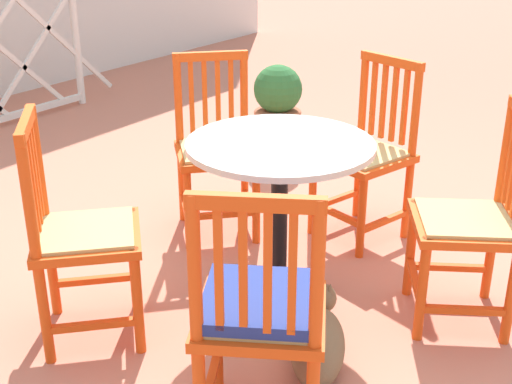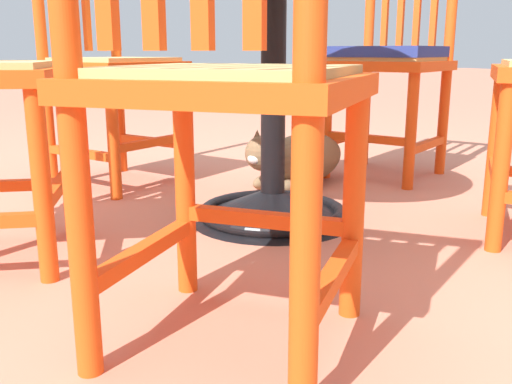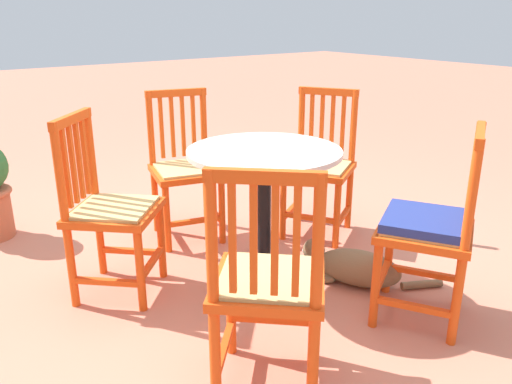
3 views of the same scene
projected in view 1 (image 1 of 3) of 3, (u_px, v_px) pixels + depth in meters
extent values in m
plane|color=#C6755B|center=(286.00, 287.00, 3.14)|extent=(24.00, 24.00, 0.00)
cylinder|color=silver|center=(74.00, 23.00, 5.63)|extent=(0.06, 0.06, 1.34)
cube|color=silver|center=(48.00, 28.00, 5.43)|extent=(1.21, 0.02, 1.21)
cube|color=silver|center=(48.00, 28.00, 5.43)|extent=(1.21, 0.02, 1.21)
cone|color=black|center=(278.00, 289.00, 3.03)|extent=(0.48, 0.48, 0.10)
torus|color=black|center=(278.00, 294.00, 3.04)|extent=(0.44, 0.44, 0.04)
cylinder|color=black|center=(279.00, 223.00, 2.90)|extent=(0.07, 0.07, 0.66)
cylinder|color=black|center=(280.00, 152.00, 2.77)|extent=(0.20, 0.20, 0.04)
cylinder|color=beige|center=(280.00, 145.00, 2.76)|extent=(0.76, 0.76, 0.02)
cylinder|color=#E04C14|center=(135.00, 259.00, 2.92)|extent=(0.04, 0.04, 0.45)
cylinder|color=#E04C14|center=(137.00, 301.00, 2.61)|extent=(0.04, 0.04, 0.45)
cylinder|color=#E04C14|center=(45.00, 216.00, 2.77)|extent=(0.04, 0.04, 0.91)
cylinder|color=#E04C14|center=(36.00, 256.00, 2.46)|extent=(0.04, 0.04, 0.91)
cube|color=#E04C14|center=(95.00, 280.00, 2.92)|extent=(0.27, 0.25, 0.03)
cube|color=#E04C14|center=(93.00, 325.00, 2.62)|extent=(0.27, 0.25, 0.03)
cube|color=#E04C14|center=(137.00, 291.00, 2.79)|extent=(0.25, 0.27, 0.03)
cube|color=#E04C14|center=(87.00, 236.00, 2.65)|extent=(0.57, 0.57, 0.04)
cube|color=tan|center=(87.00, 231.00, 2.64)|extent=(0.49, 0.49, 0.02)
cube|color=#E04C14|center=(36.00, 169.00, 2.62)|extent=(0.03, 0.03, 0.39)
cube|color=#E04C14|center=(34.00, 176.00, 2.56)|extent=(0.03, 0.03, 0.39)
cube|color=#E04C14|center=(32.00, 183.00, 2.50)|extent=(0.03, 0.03, 0.39)
cube|color=#E04C14|center=(30.00, 190.00, 2.43)|extent=(0.03, 0.03, 0.39)
cube|color=#E04C14|center=(26.00, 124.00, 2.44)|extent=(0.28, 0.30, 0.04)
cylinder|color=#E04C14|center=(217.00, 335.00, 2.41)|extent=(0.04, 0.04, 0.45)
cylinder|color=#E04C14|center=(315.00, 341.00, 2.38)|extent=(0.04, 0.04, 0.45)
cylinder|color=#E04C14|center=(197.00, 337.00, 2.01)|extent=(0.04, 0.04, 0.91)
cylinder|color=#E04C14|center=(315.00, 344.00, 1.98)|extent=(0.04, 0.04, 0.91)
cube|color=#E04C14|center=(265.00, 351.00, 2.42)|extent=(0.20, 0.31, 0.03)
cube|color=#E04C14|center=(261.00, 314.00, 2.16)|extent=(0.55, 0.55, 0.04)
cube|color=tan|center=(261.00, 308.00, 2.15)|extent=(0.48, 0.48, 0.02)
cube|color=#E04C14|center=(219.00, 270.00, 1.92)|extent=(0.03, 0.03, 0.39)
cube|color=#E04C14|center=(243.00, 272.00, 1.91)|extent=(0.03, 0.03, 0.39)
cube|color=#E04C14|center=(268.00, 273.00, 1.90)|extent=(0.03, 0.03, 0.39)
cube|color=#E04C14|center=(292.00, 274.00, 1.90)|extent=(0.03, 0.03, 0.39)
cube|color=#E04C14|center=(255.00, 203.00, 1.82)|extent=(0.22, 0.34, 0.04)
cube|color=navy|center=(261.00, 300.00, 2.14)|extent=(0.49, 0.49, 0.04)
cylinder|color=#E04C14|center=(422.00, 290.00, 2.69)|extent=(0.04, 0.04, 0.45)
cylinder|color=#E04C14|center=(411.00, 249.00, 3.00)|extent=(0.04, 0.04, 0.45)
cylinder|color=#E04C14|center=(498.00, 203.00, 2.89)|extent=(0.04, 0.04, 0.91)
cube|color=#E04C14|center=(464.00, 310.00, 2.71)|extent=(0.20, 0.30, 0.03)
cube|color=#E04C14|center=(449.00, 267.00, 3.02)|extent=(0.20, 0.30, 0.03)
cube|color=#E04C14|center=(415.00, 280.00, 2.87)|extent=(0.30, 0.20, 0.03)
cube|color=#E04C14|center=(464.00, 224.00, 2.75)|extent=(0.55, 0.55, 0.04)
cube|color=tan|center=(465.00, 219.00, 2.74)|extent=(0.48, 0.48, 0.02)
cube|color=#E04C14|center=(510.00, 158.00, 2.73)|extent=(0.03, 0.03, 0.39)
cylinder|color=#E04C14|center=(362.00, 215.00, 3.31)|extent=(0.04, 0.04, 0.45)
cylinder|color=#E04C14|center=(313.00, 193.00, 3.56)|extent=(0.04, 0.04, 0.45)
cylinder|color=#E04C14|center=(412.00, 154.00, 3.42)|extent=(0.04, 0.04, 0.91)
cylinder|color=#E04C14|center=(361.00, 137.00, 3.66)|extent=(0.04, 0.04, 0.91)
cube|color=#E04C14|center=(384.00, 221.00, 3.45)|extent=(0.34, 0.11, 0.03)
cube|color=#E04C14|center=(335.00, 200.00, 3.69)|extent=(0.34, 0.11, 0.03)
cube|color=#E04C14|center=(336.00, 214.00, 3.46)|extent=(0.11, 0.34, 0.03)
cube|color=#E04C14|center=(362.00, 157.00, 3.45)|extent=(0.49, 0.49, 0.04)
cube|color=tan|center=(363.00, 153.00, 3.44)|extent=(0.43, 0.43, 0.02)
cube|color=#E04C14|center=(405.00, 107.00, 3.38)|extent=(0.03, 0.03, 0.39)
cube|color=#E04C14|center=(394.00, 104.00, 3.43)|extent=(0.03, 0.03, 0.39)
cube|color=#E04C14|center=(383.00, 101.00, 3.48)|extent=(0.03, 0.03, 0.39)
cube|color=#E04C14|center=(373.00, 98.00, 3.52)|extent=(0.03, 0.03, 0.39)
cube|color=#E04C14|center=(392.00, 61.00, 3.37)|extent=(0.13, 0.38, 0.04)
cylinder|color=#E04C14|center=(256.00, 202.00, 3.45)|extent=(0.04, 0.04, 0.45)
cylinder|color=#E04C14|center=(188.00, 207.00, 3.40)|extent=(0.04, 0.04, 0.45)
cylinder|color=#E04C14|center=(244.00, 137.00, 3.67)|extent=(0.04, 0.04, 0.91)
cylinder|color=#E04C14|center=(180.00, 140.00, 3.61)|extent=(0.04, 0.04, 0.91)
cube|color=#E04C14|center=(250.00, 204.00, 3.64)|extent=(0.25, 0.27, 0.03)
cube|color=#E04C14|center=(186.00, 209.00, 3.58)|extent=(0.25, 0.27, 0.03)
cube|color=#E04C14|center=(223.00, 215.00, 3.45)|extent=(0.27, 0.25, 0.03)
cube|color=#E04C14|center=(217.00, 154.00, 3.50)|extent=(0.57, 0.57, 0.04)
cube|color=tan|center=(217.00, 149.00, 3.49)|extent=(0.49, 0.49, 0.02)
cube|color=#E04C14|center=(231.00, 96.00, 3.57)|extent=(0.03, 0.03, 0.39)
cube|color=#E04C14|center=(218.00, 97.00, 3.56)|extent=(0.03, 0.03, 0.39)
cube|color=#E04C14|center=(205.00, 97.00, 3.54)|extent=(0.03, 0.03, 0.39)
cube|color=#E04C14|center=(192.00, 98.00, 3.53)|extent=(0.03, 0.03, 0.39)
cube|color=#E04C14|center=(210.00, 56.00, 3.47)|extent=(0.30, 0.28, 0.04)
ellipsoid|color=brown|center=(318.00, 347.00, 2.57)|extent=(0.48, 0.38, 0.19)
ellipsoid|color=silver|center=(319.00, 333.00, 2.66)|extent=(0.23, 0.22, 0.14)
sphere|color=brown|center=(322.00, 298.00, 2.77)|extent=(0.12, 0.12, 0.12)
ellipsoid|color=silver|center=(322.00, 295.00, 2.82)|extent=(0.06, 0.07, 0.04)
cone|color=brown|center=(314.00, 287.00, 2.74)|extent=(0.04, 0.04, 0.04)
cone|color=brown|center=(330.00, 289.00, 2.74)|extent=(0.04, 0.04, 0.04)
ellipsoid|color=brown|center=(306.00, 335.00, 2.75)|extent=(0.13, 0.11, 0.05)
ellipsoid|color=brown|center=(333.00, 337.00, 2.74)|extent=(0.13, 0.11, 0.05)
cylinder|color=#B25B3D|center=(277.00, 133.00, 4.66)|extent=(0.28, 0.28, 0.32)
torus|color=#B25B3D|center=(278.00, 113.00, 4.60)|extent=(0.32, 0.32, 0.04)
sphere|color=#2D6B33|center=(278.00, 89.00, 4.54)|extent=(0.32, 0.32, 0.32)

